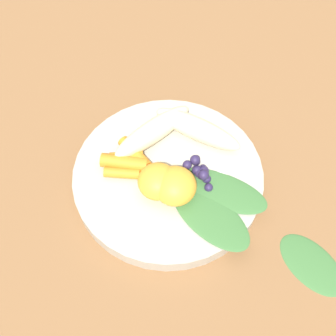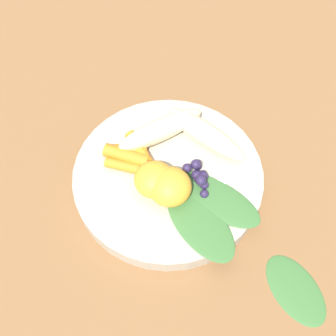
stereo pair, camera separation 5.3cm
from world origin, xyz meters
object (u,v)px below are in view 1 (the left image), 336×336
object	(u,v)px
orange_segment_near	(175,186)
kale_leaf_stray	(312,264)
banana_peeled_left	(153,131)
banana_peeled_right	(197,129)
bowl	(168,177)

from	to	relation	value
orange_segment_near	kale_leaf_stray	size ratio (longest dim) A/B	0.59
banana_peeled_left	orange_segment_near	world-z (taller)	orange_segment_near
banana_peeled_right	bowl	bearing A→B (deg)	86.31
bowl	orange_segment_near	xyz separation A→B (m)	(0.01, 0.03, 0.03)
bowl	banana_peeled_right	world-z (taller)	banana_peeled_right
banana_peeled_right	kale_leaf_stray	bearing A→B (deg)	157.49
banana_peeled_left	kale_leaf_stray	distance (m)	0.27
banana_peeled_left	banana_peeled_right	size ratio (longest dim) A/B	1.00
banana_peeled_left	kale_leaf_stray	bearing A→B (deg)	97.64
bowl	kale_leaf_stray	size ratio (longest dim) A/B	2.75
banana_peeled_right	kale_leaf_stray	world-z (taller)	banana_peeled_right
kale_leaf_stray	banana_peeled_right	bearing A→B (deg)	178.46
bowl	orange_segment_near	size ratio (longest dim) A/B	4.68
banana_peeled_left	bowl	bearing A→B (deg)	69.33
banana_peeled_right	orange_segment_near	xyz separation A→B (m)	(0.08, 0.06, 0.00)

